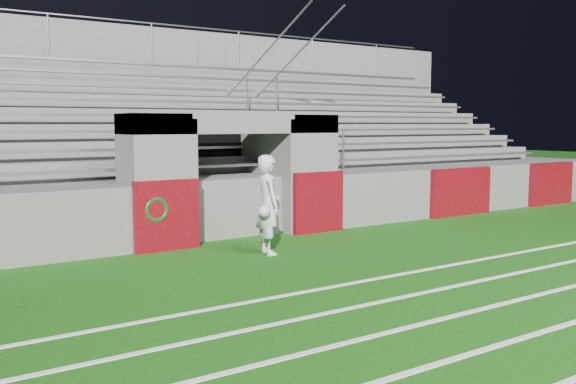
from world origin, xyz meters
TOP-DOWN VIEW (x-y plane):
  - ground at (0.00, 0.00)m, footprint 90.00×90.00m
  - stadium_structure at (0.00, 7.97)m, footprint 26.00×8.48m
  - goalkeeper_with_ball at (-0.39, 1.59)m, footprint 0.67×0.78m
  - hose_coil at (-2.03, 2.93)m, footprint 0.57×0.15m

SIDE VIEW (x-z plane):
  - ground at x=0.00m, z-range 0.00..0.00m
  - hose_coil at x=-2.03m, z-range 0.46..1.06m
  - goalkeeper_with_ball at x=-0.39m, z-range 0.00..1.84m
  - stadium_structure at x=0.00m, z-range -1.22..4.20m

